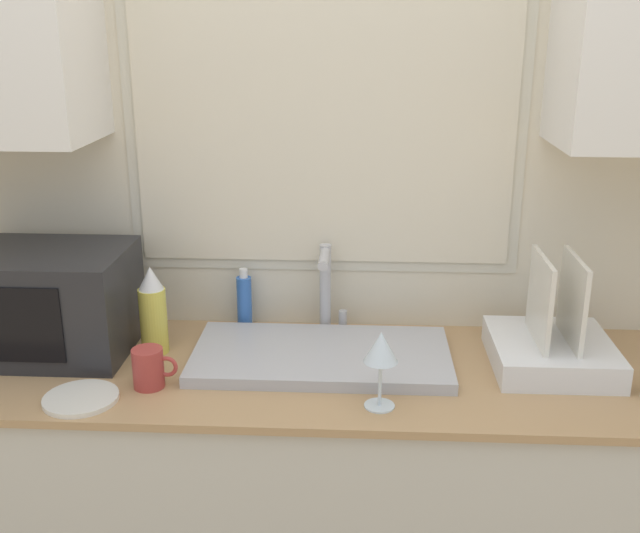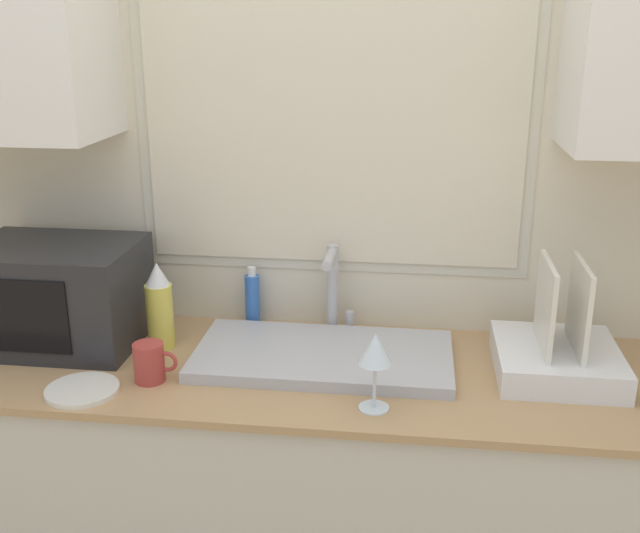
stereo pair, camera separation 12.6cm
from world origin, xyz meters
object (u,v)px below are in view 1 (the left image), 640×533
Objects in this scene: soap_bottle at (244,301)px; wine_glass at (381,350)px; microwave at (45,301)px; dish_rack at (552,345)px; faucet at (327,284)px; spray_bottle at (153,311)px; mug_near_sink at (149,368)px.

wine_glass is (0.38, -0.44, 0.06)m from soap_bottle.
microwave is at bearing -160.08° from soap_bottle.
wine_glass reaches higher than soap_bottle.
dish_rack is 1.81× the size of soap_bottle.
faucet is 0.44m from wine_glass.
wine_glass is at bearing -16.67° from microwave.
dish_rack is at bearing -16.98° from faucet.
dish_rack is at bearing -1.03° from microwave.
faucet is 0.47m from spray_bottle.
spray_bottle is 0.28m from soap_bottle.
dish_rack reaches higher than wine_glass.
dish_rack is at bearing 28.50° from wine_glass.
spray_bottle is 0.65m from wine_glass.
spray_bottle is 1.29× the size of wine_glass.
mug_near_sink is at bearing -30.92° from microwave.
dish_rack reaches higher than mug_near_sink.
mug_near_sink is at bearing -139.52° from faucet.
spray_bottle reaches higher than soap_bottle.
faucet is 0.61m from dish_rack.
faucet is 1.37× the size of wine_glass.
wine_glass is (0.55, -0.07, 0.09)m from mug_near_sink.
faucet is 1.06× the size of spray_bottle.
microwave is 0.39m from mug_near_sink.
dish_rack is at bearing 9.83° from mug_near_sink.
dish_rack is 0.84m from soap_bottle.
soap_bottle is (-0.24, 0.03, -0.07)m from faucet.
faucet is at bearing 11.83° from microwave.
microwave is at bearing -179.38° from spray_bottle.
microwave reaches higher than mug_near_sink.
mug_near_sink is (-0.99, -0.17, -0.01)m from dish_rack.
mug_near_sink is (0.33, -0.20, -0.09)m from microwave.
wine_glass is (-0.44, -0.24, 0.09)m from dish_rack.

